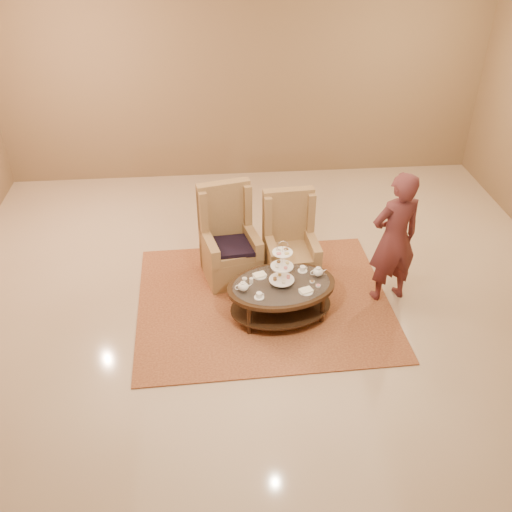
{
  "coord_description": "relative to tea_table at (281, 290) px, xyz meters",
  "views": [
    {
      "loc": [
        -0.61,
        -5.23,
        4.45
      ],
      "look_at": [
        -0.13,
        0.2,
        0.77
      ],
      "focal_mm": 40.0,
      "sensor_mm": 36.0,
      "label": 1
    }
  ],
  "objects": [
    {
      "name": "ground",
      "position": [
        -0.15,
        -0.03,
        -0.39
      ],
      "size": [
        8.0,
        8.0,
        0.0
      ],
      "primitive_type": "plane",
      "color": "#C8B094",
      "rests_on": "ground"
    },
    {
      "name": "tea_table",
      "position": [
        0.0,
        0.0,
        0.0
      ],
      "size": [
        1.39,
        1.06,
        1.07
      ],
      "rotation": [
        0.0,
        0.0,
        0.15
      ],
      "color": "black",
      "rests_on": "ground"
    },
    {
      "name": "ceiling",
      "position": [
        -0.15,
        -0.03,
        -0.39
      ],
      "size": [
        8.0,
        8.0,
        0.02
      ],
      "primitive_type": "cube",
      "color": "white",
      "rests_on": "ground"
    },
    {
      "name": "armchair_right",
      "position": [
        0.21,
        0.8,
        0.01
      ],
      "size": [
        0.69,
        0.71,
        1.2
      ],
      "rotation": [
        0.0,
        0.0,
        0.07
      ],
      "color": "#9D774A",
      "rests_on": "ground"
    },
    {
      "name": "wall_back",
      "position": [
        -0.15,
        3.97,
        1.36
      ],
      "size": [
        8.0,
        0.04,
        3.5
      ],
      "primitive_type": "cube",
      "color": "#886B4A",
      "rests_on": "ground"
    },
    {
      "name": "armchair_left",
      "position": [
        -0.57,
        0.94,
        0.03
      ],
      "size": [
        0.81,
        0.83,
        1.25
      ],
      "rotation": [
        0.0,
        0.0,
        0.23
      ],
      "color": "#9D774A",
      "rests_on": "ground"
    },
    {
      "name": "rug",
      "position": [
        -0.18,
        0.28,
        -0.38
      ],
      "size": [
        3.16,
        2.66,
        0.02
      ],
      "rotation": [
        0.0,
        0.0,
        0.03
      ],
      "color": "#AF6E3E",
      "rests_on": "ground"
    },
    {
      "name": "person",
      "position": [
        1.37,
        0.26,
        0.47
      ],
      "size": [
        0.7,
        0.54,
        1.72
      ],
      "rotation": [
        0.0,
        0.0,
        3.37
      ],
      "color": "#562527",
      "rests_on": "ground"
    }
  ]
}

